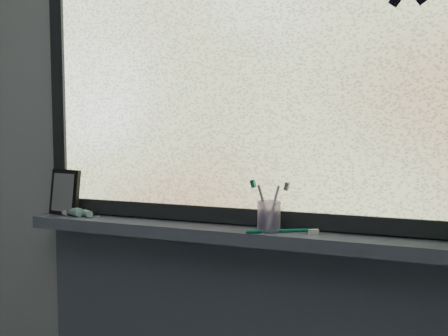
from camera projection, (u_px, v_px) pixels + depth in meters
wall_back at (268, 153)px, 1.56m from camera, size 3.00×0.01×2.50m
windowsill at (261, 236)px, 1.51m from camera, size 1.62×0.14×0.04m
window_pane at (267, 61)px, 1.52m from camera, size 1.50×0.01×1.00m
frame_bottom at (265, 217)px, 1.55m from camera, size 1.60×0.03×0.05m
frame_left at (59, 72)px, 1.79m from camera, size 0.05×0.03×1.10m
vanity_mirror at (65, 192)px, 1.77m from camera, size 0.14×0.08×0.16m
toothpaste_tube at (80, 212)px, 1.73m from camera, size 0.17×0.10×0.03m
toothbrush_cup at (269, 216)px, 1.48m from camera, size 0.08×0.08×0.09m
toothbrush_lying at (278, 230)px, 1.47m from camera, size 0.21×0.13×0.02m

